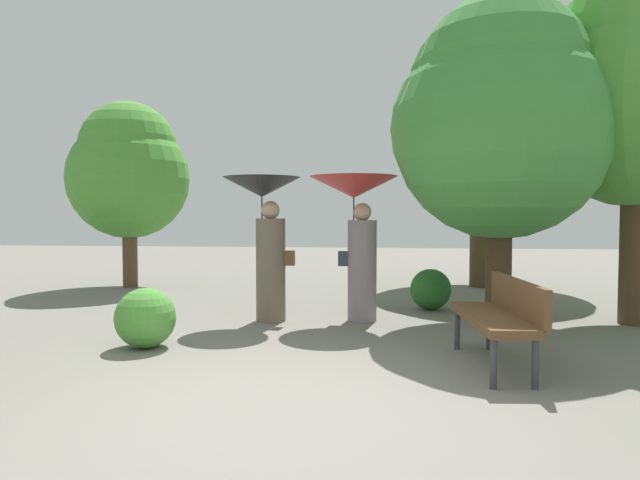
# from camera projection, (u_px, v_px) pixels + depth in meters

# --- Properties ---
(ground_plane) EXTENTS (40.00, 40.00, 0.00)m
(ground_plane) POSITION_uv_depth(u_px,v_px,m) (263.00, 407.00, 4.14)
(ground_plane) COLOR slate
(person_left) EXTENTS (1.04, 1.04, 1.94)m
(person_left) POSITION_uv_depth(u_px,v_px,m) (266.00, 222.00, 7.45)
(person_left) COLOR #6B5B4C
(person_left) RESTS_ON ground
(person_right) EXTENTS (1.19, 1.19, 1.95)m
(person_right) POSITION_uv_depth(u_px,v_px,m) (357.00, 215.00, 7.46)
(person_right) COLOR gray
(person_right) RESTS_ON ground
(park_bench) EXTENTS (0.62, 1.54, 0.83)m
(park_bench) POSITION_uv_depth(u_px,v_px,m) (501.00, 313.00, 5.22)
(park_bench) COLOR #38383D
(park_bench) RESTS_ON ground
(tree_near_right) EXTENTS (2.65, 2.65, 4.68)m
(tree_near_right) POSITION_uv_depth(u_px,v_px,m) (640.00, 86.00, 7.15)
(tree_near_right) COLOR #4C3823
(tree_near_right) RESTS_ON ground
(tree_mid_left) EXTENTS (2.33, 2.33, 3.64)m
(tree_mid_left) POSITION_uv_depth(u_px,v_px,m) (129.00, 170.00, 10.88)
(tree_mid_left) COLOR brown
(tree_mid_left) RESTS_ON ground
(tree_mid_right) EXTENTS (2.73, 2.73, 4.23)m
(tree_mid_right) POSITION_uv_depth(u_px,v_px,m) (501.00, 117.00, 7.13)
(tree_mid_right) COLOR #42301E
(tree_mid_right) RESTS_ON ground
(tree_far_back) EXTENTS (3.58, 3.58, 5.39)m
(tree_far_back) POSITION_uv_depth(u_px,v_px,m) (482.00, 114.00, 10.89)
(tree_far_back) COLOR #4C3823
(tree_far_back) RESTS_ON ground
(bush_path_right) EXTENTS (0.62, 0.62, 0.62)m
(bush_path_right) POSITION_uv_depth(u_px,v_px,m) (431.00, 289.00, 8.38)
(bush_path_right) COLOR #235B23
(bush_path_right) RESTS_ON ground
(bush_behind_bench) EXTENTS (0.65, 0.65, 0.65)m
(bush_behind_bench) POSITION_uv_depth(u_px,v_px,m) (145.00, 318.00, 5.98)
(bush_behind_bench) COLOR #4C9338
(bush_behind_bench) RESTS_ON ground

